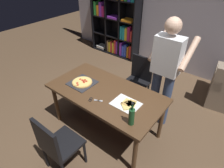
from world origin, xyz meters
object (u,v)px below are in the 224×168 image
(dining_table, at_px, (106,96))
(kitchen_scissors, at_px, (93,100))
(chair_near_camera, at_px, (56,144))
(chair_far_side, at_px, (138,78))
(pepperoni_pizza_on_tray, at_px, (82,82))
(bookshelf, at_px, (117,20))
(person_serving_pizza, at_px, (166,69))
(wine_bottle, at_px, (132,116))

(dining_table, xyz_separation_m, kitchen_scissors, (-0.01, -0.25, 0.08))
(chair_near_camera, distance_m, kitchen_scissors, 0.72)
(chair_far_side, relative_size, kitchen_scissors, 4.59)
(dining_table, relative_size, pepperoni_pizza_on_tray, 4.61)
(chair_far_side, bearing_deg, pepperoni_pizza_on_tray, -112.81)
(chair_near_camera, bearing_deg, pepperoni_pizza_on_tray, 115.60)
(chair_far_side, bearing_deg, dining_table, -90.00)
(dining_table, xyz_separation_m, chair_near_camera, (-0.00, -0.93, -0.16))
(chair_far_side, bearing_deg, kitchen_scissors, -90.32)
(dining_table, relative_size, chair_far_side, 1.87)
(chair_near_camera, distance_m, pepperoni_pizza_on_tray, 0.99)
(bookshelf, bearing_deg, person_serving_pizza, -37.92)
(chair_near_camera, relative_size, bookshelf, 0.46)
(wine_bottle, bearing_deg, chair_far_side, 117.45)
(chair_near_camera, distance_m, chair_far_side, 1.85)
(chair_near_camera, height_order, kitchen_scissors, chair_near_camera)
(wine_bottle, bearing_deg, bookshelf, 129.79)
(dining_table, distance_m, kitchen_scissors, 0.26)
(chair_far_side, bearing_deg, person_serving_pizza, -21.60)
(wine_bottle, distance_m, kitchen_scissors, 0.65)
(chair_near_camera, relative_size, chair_far_side, 1.00)
(dining_table, xyz_separation_m, chair_far_side, (0.00, 0.93, -0.16))
(bookshelf, bearing_deg, wine_bottle, -50.21)
(person_serving_pizza, xyz_separation_m, wine_bottle, (0.08, -1.00, -0.13))
(chair_near_camera, height_order, person_serving_pizza, person_serving_pizza)
(bookshelf, xyz_separation_m, wine_bottle, (2.22, -2.67, -0.06))
(chair_near_camera, xyz_separation_m, bookshelf, (-1.59, 3.30, 0.42))
(bookshelf, distance_m, wine_bottle, 3.48)
(chair_far_side, bearing_deg, wine_bottle, -62.55)
(dining_table, height_order, pepperoni_pizza_on_tray, pepperoni_pizza_on_tray)
(chair_near_camera, xyz_separation_m, kitchen_scissors, (-0.01, 0.67, 0.24))
(person_serving_pizza, xyz_separation_m, kitchen_scissors, (-0.56, -0.96, -0.24))
(chair_far_side, bearing_deg, chair_near_camera, -90.00)
(dining_table, relative_size, kitchen_scissors, 8.60)
(bookshelf, xyz_separation_m, kitchen_scissors, (1.58, -2.63, -0.18))
(chair_near_camera, bearing_deg, bookshelf, 115.71)
(dining_table, distance_m, pepperoni_pizza_on_tray, 0.43)
(person_serving_pizza, distance_m, pepperoni_pizza_on_tray, 1.26)
(bookshelf, relative_size, person_serving_pizza, 1.11)
(chair_far_side, height_order, kitchen_scissors, chair_far_side)
(chair_far_side, distance_m, pepperoni_pizza_on_tray, 1.10)
(chair_far_side, xyz_separation_m, person_serving_pizza, (0.56, -0.22, 0.49))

